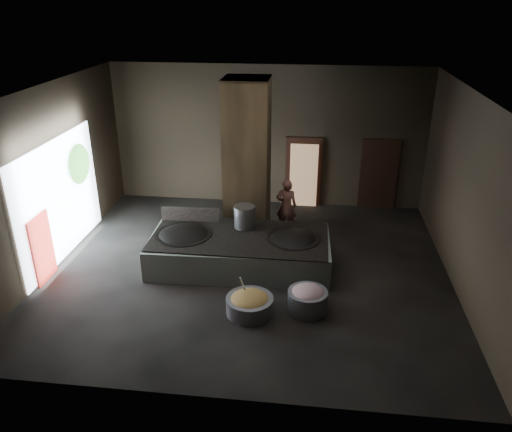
# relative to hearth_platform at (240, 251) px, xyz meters

# --- Properties ---
(floor) EXTENTS (10.00, 9.00, 0.10)m
(floor) POSITION_rel_hearth_platform_xyz_m (0.27, -0.17, -0.45)
(floor) COLOR black
(floor) RESTS_ON ground
(ceiling) EXTENTS (10.00, 9.00, 0.10)m
(ceiling) POSITION_rel_hearth_platform_xyz_m (0.27, -0.17, 4.15)
(ceiling) COLOR black
(ceiling) RESTS_ON back_wall
(back_wall) EXTENTS (10.00, 0.10, 4.50)m
(back_wall) POSITION_rel_hearth_platform_xyz_m (0.27, 4.38, 1.85)
(back_wall) COLOR black
(back_wall) RESTS_ON ground
(front_wall) EXTENTS (10.00, 0.10, 4.50)m
(front_wall) POSITION_rel_hearth_platform_xyz_m (0.27, -4.72, 1.85)
(front_wall) COLOR black
(front_wall) RESTS_ON ground
(left_wall) EXTENTS (0.10, 9.00, 4.50)m
(left_wall) POSITION_rel_hearth_platform_xyz_m (-4.78, -0.17, 1.85)
(left_wall) COLOR black
(left_wall) RESTS_ON ground
(right_wall) EXTENTS (0.10, 9.00, 4.50)m
(right_wall) POSITION_rel_hearth_platform_xyz_m (5.32, -0.17, 1.85)
(right_wall) COLOR black
(right_wall) RESTS_ON ground
(pillar) EXTENTS (1.20, 1.20, 4.50)m
(pillar) POSITION_rel_hearth_platform_xyz_m (-0.03, 1.73, 1.85)
(pillar) COLOR black
(pillar) RESTS_ON ground
(hearth_platform) EXTENTS (4.62, 2.32, 0.79)m
(hearth_platform) POSITION_rel_hearth_platform_xyz_m (0.00, 0.00, 0.00)
(hearth_platform) COLOR #AFC3B1
(hearth_platform) RESTS_ON ground
(platform_cap) EXTENTS (4.45, 2.14, 0.03)m
(platform_cap) POSITION_rel_hearth_platform_xyz_m (0.00, 0.00, 0.42)
(platform_cap) COLOR black
(platform_cap) RESTS_ON hearth_platform
(wok_left) EXTENTS (1.43, 1.43, 0.40)m
(wok_left) POSITION_rel_hearth_platform_xyz_m (-1.45, -0.05, 0.35)
(wok_left) COLOR black
(wok_left) RESTS_ON hearth_platform
(wok_left_rim) EXTENTS (1.46, 1.46, 0.05)m
(wok_left_rim) POSITION_rel_hearth_platform_xyz_m (-1.45, -0.05, 0.42)
(wok_left_rim) COLOR black
(wok_left_rim) RESTS_ON hearth_platform
(wok_right) EXTENTS (1.33, 1.33, 0.38)m
(wok_right) POSITION_rel_hearth_platform_xyz_m (1.35, 0.05, 0.35)
(wok_right) COLOR black
(wok_right) RESTS_ON hearth_platform
(wok_right_rim) EXTENTS (1.36, 1.36, 0.05)m
(wok_right_rim) POSITION_rel_hearth_platform_xyz_m (1.35, 0.05, 0.42)
(wok_right_rim) COLOR black
(wok_right_rim) RESTS_ON hearth_platform
(stock_pot) EXTENTS (0.55, 0.55, 0.59)m
(stock_pot) POSITION_rel_hearth_platform_xyz_m (0.05, 0.55, 0.73)
(stock_pot) COLOR #A0A4A8
(stock_pot) RESTS_ON hearth_platform
(splash_guard) EXTENTS (1.58, 0.11, 0.40)m
(splash_guard) POSITION_rel_hearth_platform_xyz_m (-1.45, 0.75, 0.63)
(splash_guard) COLOR black
(splash_guard) RESTS_ON hearth_platform
(cook) EXTENTS (0.60, 0.39, 1.64)m
(cook) POSITION_rel_hearth_platform_xyz_m (1.06, 2.10, 0.42)
(cook) COLOR #9B5B4F
(cook) RESTS_ON ground
(veg_basin) EXTENTS (1.23, 1.23, 0.39)m
(veg_basin) POSITION_rel_hearth_platform_xyz_m (0.53, -2.08, -0.20)
(veg_basin) COLOR gray
(veg_basin) RESTS_ON ground
(veg_fill) EXTENTS (0.86, 0.86, 0.26)m
(veg_fill) POSITION_rel_hearth_platform_xyz_m (0.53, -2.08, -0.05)
(veg_fill) COLOR #8D9548
(veg_fill) RESTS_ON veg_basin
(ladle) EXTENTS (0.13, 0.41, 0.74)m
(ladle) POSITION_rel_hearth_platform_xyz_m (0.38, -1.93, 0.15)
(ladle) COLOR #A0A4A8
(ladle) RESTS_ON veg_basin
(meat_basin) EXTENTS (1.03, 1.03, 0.49)m
(meat_basin) POSITION_rel_hearth_platform_xyz_m (1.79, -1.83, -0.15)
(meat_basin) COLOR gray
(meat_basin) RESTS_ON ground
(meat_fill) EXTENTS (0.73, 0.73, 0.28)m
(meat_fill) POSITION_rel_hearth_platform_xyz_m (1.79, -1.83, 0.05)
(meat_fill) COLOR #BB707F
(meat_fill) RESTS_ON meat_basin
(doorway_near) EXTENTS (1.18, 0.08, 2.38)m
(doorway_near) POSITION_rel_hearth_platform_xyz_m (1.47, 4.28, 0.70)
(doorway_near) COLOR black
(doorway_near) RESTS_ON ground
(doorway_near_glow) EXTENTS (0.89, 0.04, 2.10)m
(doorway_near_glow) POSITION_rel_hearth_platform_xyz_m (1.48, 4.14, 0.65)
(doorway_near_glow) COLOR #8C6647
(doorway_near_glow) RESTS_ON ground
(doorway_far) EXTENTS (1.18, 0.08, 2.38)m
(doorway_far) POSITION_rel_hearth_platform_xyz_m (3.87, 4.28, 0.70)
(doorway_far) COLOR black
(doorway_far) RESTS_ON ground
(doorway_far_glow) EXTENTS (0.84, 0.04, 1.99)m
(doorway_far_glow) POSITION_rel_hearth_platform_xyz_m (4.06, 4.48, 0.65)
(doorway_far_glow) COLOR #8C6647
(doorway_far_glow) RESTS_ON ground
(left_opening) EXTENTS (0.04, 4.20, 3.10)m
(left_opening) POSITION_rel_hearth_platform_xyz_m (-4.68, 0.03, 1.20)
(left_opening) COLOR white
(left_opening) RESTS_ON ground
(pavilion_sliver) EXTENTS (0.05, 0.90, 1.70)m
(pavilion_sliver) POSITION_rel_hearth_platform_xyz_m (-4.61, -1.27, 0.45)
(pavilion_sliver) COLOR maroon
(pavilion_sliver) RESTS_ON ground
(tree_silhouette) EXTENTS (0.28, 1.10, 1.10)m
(tree_silhouette) POSITION_rel_hearth_platform_xyz_m (-4.58, 1.13, 1.80)
(tree_silhouette) COLOR #194714
(tree_silhouette) RESTS_ON left_opening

